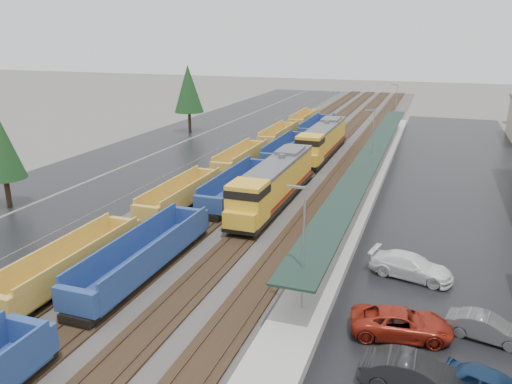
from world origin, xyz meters
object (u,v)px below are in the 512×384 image
(well_string_blue, at_px, (201,215))
(parked_car_east_c, at_px, (411,266))
(well_string_yellow, at_px, (182,196))
(parked_car_east_e, at_px, (487,328))
(locomotive_lead, at_px, (273,183))
(parked_car_east_b, at_px, (401,323))
(parked_car_east_a, at_px, (414,374))
(locomotive_trail, at_px, (322,140))

(well_string_blue, relative_size, parked_car_east_c, 18.48)
(well_string_yellow, height_order, parked_car_east_e, well_string_yellow)
(locomotive_lead, height_order, parked_car_east_b, locomotive_lead)
(parked_car_east_a, bearing_deg, parked_car_east_e, -31.48)
(parked_car_east_c, bearing_deg, parked_car_east_a, -163.78)
(parked_car_east_a, xyz_separation_m, parked_car_east_c, (-0.78, 11.56, -0.01))
(locomotive_lead, distance_m, parked_car_east_e, 24.16)
(locomotive_trail, distance_m, parked_car_east_c, 34.24)
(locomotive_lead, bearing_deg, well_string_yellow, -158.04)
(locomotive_trail, height_order, well_string_blue, locomotive_trail)
(locomotive_lead, relative_size, parked_car_east_a, 3.95)
(locomotive_lead, bearing_deg, parked_car_east_a, -57.90)
(parked_car_east_e, bearing_deg, locomotive_lead, 57.84)
(locomotive_lead, bearing_deg, well_string_blue, -118.20)
(locomotive_trail, relative_size, well_string_yellow, 0.18)
(well_string_yellow, bearing_deg, parked_car_east_e, -27.98)
(locomotive_trail, bearing_deg, parked_car_east_e, -65.26)
(locomotive_lead, height_order, parked_car_east_e, locomotive_lead)
(parked_car_east_b, bearing_deg, locomotive_trail, 8.19)
(parked_car_east_b, bearing_deg, parked_car_east_e, -84.84)
(parked_car_east_a, distance_m, parked_car_east_b, 4.32)
(parked_car_east_c, bearing_deg, parked_car_east_b, -168.42)
(locomotive_trail, height_order, parked_car_east_b, locomotive_trail)
(locomotive_trail, relative_size, parked_car_east_a, 3.95)
(locomotive_lead, xyz_separation_m, well_string_blue, (-4.00, -7.46, -1.12))
(locomotive_lead, xyz_separation_m, locomotive_trail, (0.00, 21.00, 0.00))
(well_string_blue, distance_m, parked_car_east_e, 23.30)
(well_string_blue, relative_size, parked_car_east_b, 18.75)
(parked_car_east_b, xyz_separation_m, parked_car_east_e, (4.37, 1.21, -0.07))
(parked_car_east_c, bearing_deg, well_string_blue, 92.00)
(parked_car_east_a, bearing_deg, parked_car_east_b, 12.94)
(locomotive_lead, bearing_deg, parked_car_east_e, -43.87)
(locomotive_lead, distance_m, parked_car_east_c, 16.93)
(locomotive_trail, distance_m, parked_car_east_a, 45.35)
(well_string_blue, xyz_separation_m, parked_car_east_b, (17.01, -10.46, -0.47))
(locomotive_trail, xyz_separation_m, parked_car_east_a, (13.89, -43.15, -1.54))
(well_string_yellow, height_order, parked_car_east_b, well_string_yellow)
(locomotive_trail, height_order, well_string_yellow, locomotive_trail)
(locomotive_trail, xyz_separation_m, parked_car_east_e, (17.38, -37.71, -1.66))
(parked_car_east_b, bearing_deg, well_string_blue, 48.13)
(locomotive_trail, bearing_deg, parked_car_east_a, -72.15)
(locomotive_lead, distance_m, well_string_blue, 8.54)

